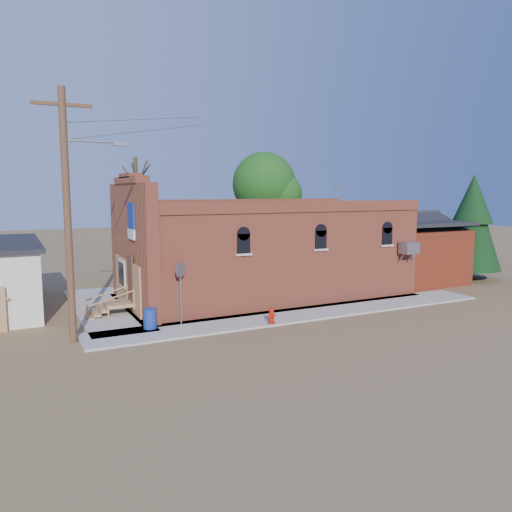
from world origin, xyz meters
name	(u,v)px	position (x,y,z in m)	size (l,w,h in m)	color
ground	(286,323)	(0.00, 0.00, 0.00)	(120.00, 120.00, 0.00)	brown
sidewalk_south	(305,314)	(1.50, 0.90, 0.04)	(19.00, 2.20, 0.08)	#9E9991
sidewalk_west	(104,308)	(-6.30, 6.00, 0.04)	(2.60, 10.00, 0.08)	#9E9991
brick_bar	(261,251)	(1.64, 5.49, 2.34)	(16.40, 7.97, 6.30)	#C3563B
red_shed	(404,244)	(11.50, 5.50, 2.27)	(5.40, 6.40, 4.30)	#5B1B0F
utility_pole	(69,211)	(-8.14, 1.20, 4.77)	(3.12, 0.26, 9.00)	#4A291D
tree_bare_near	(136,183)	(-3.00, 13.00, 5.96)	(2.80, 2.80, 7.65)	#403124
tree_leafy	(264,184)	(6.00, 13.50, 5.93)	(4.40, 4.40, 8.15)	#403124
evergreen_tree	(472,220)	(15.50, 4.00, 3.71)	(3.60, 3.60, 6.50)	#403124
fire_hydrant	(272,316)	(-0.67, 0.00, 0.41)	(0.38, 0.36, 0.68)	#A51709
stop_sign	(180,276)	(-3.98, 1.62, 2.08)	(0.56, 0.52, 2.60)	gray
trash_barrel	(150,319)	(-5.30, 1.50, 0.48)	(0.52, 0.52, 0.80)	navy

